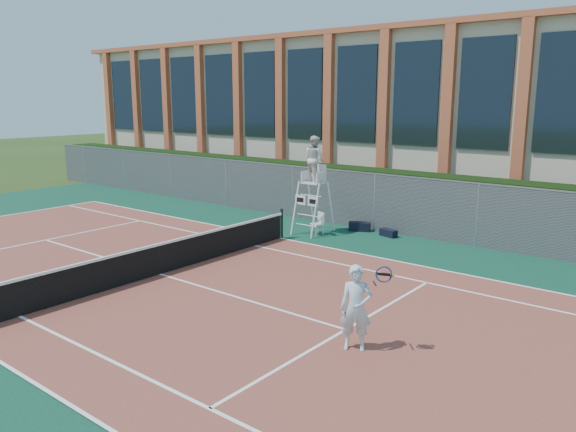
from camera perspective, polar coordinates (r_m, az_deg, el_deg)
The scene contains 12 objects.
ground at distance 16.78m, azimuth -12.89°, elevation -5.87°, with size 120.00×120.00×0.00m, color #233814.
apron at distance 17.39m, azimuth -10.32°, elevation -5.12°, with size 36.00×20.00×0.01m, color #0D3B28.
tennis_court at distance 16.78m, azimuth -12.89°, elevation -5.81°, with size 23.77×10.97×0.02m, color brown.
tennis_net at distance 16.63m, azimuth -12.98°, elevation -4.11°, with size 0.10×11.30×1.10m.
fence at distance 22.86m, azimuth 4.43°, elevation 1.94°, with size 40.00×0.06×2.20m, color #595E60, non-canonical shape.
hedge at distance 23.85m, azimuth 6.05°, elevation 2.33°, with size 40.00×1.40×2.20m, color black.
building at distance 30.54m, azimuth 14.38°, elevation 9.85°, with size 45.00×10.60×8.22m.
umpire_chair at distance 20.99m, azimuth 2.70°, elevation 5.54°, with size 1.04×1.60×3.72m.
plastic_chair at distance 21.04m, azimuth 3.17°, elevation -0.56°, with size 0.50×0.50×0.84m.
sports_bag_near at distance 21.80m, azimuth 7.29°, elevation -1.06°, with size 0.81×0.32×0.35m, color black.
sports_bag_far at distance 21.11m, azimuth 10.16°, elevation -1.69°, with size 0.67×0.29×0.27m, color black.
tennis_player at distance 11.47m, azimuth 6.94°, elevation -9.23°, with size 1.04×0.79×1.77m.
Camera 1 is at (12.63, -9.85, 5.03)m, focal length 35.00 mm.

